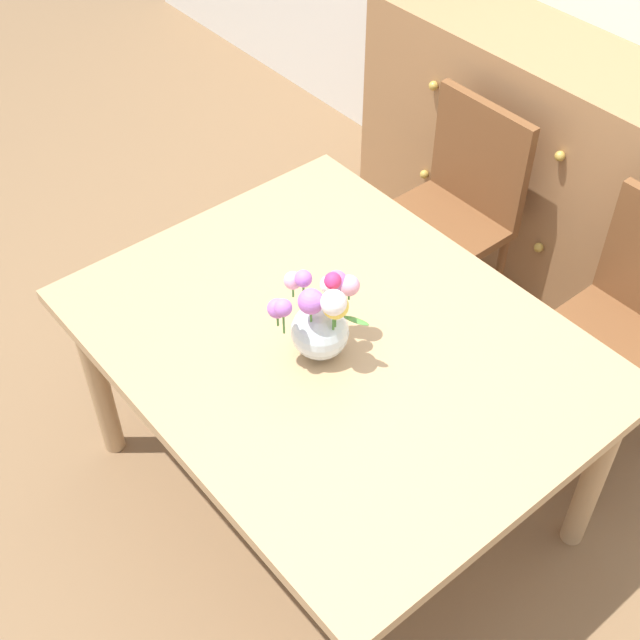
# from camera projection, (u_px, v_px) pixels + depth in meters

# --- Properties ---
(ground_plane) EXTENTS (12.00, 12.00, 0.00)m
(ground_plane) POSITION_uv_depth(u_px,v_px,m) (333.00, 488.00, 2.88)
(ground_plane) COLOR brown
(dining_table) EXTENTS (1.40, 1.10, 0.72)m
(dining_table) POSITION_uv_depth(u_px,v_px,m) (335.00, 359.00, 2.43)
(dining_table) COLOR tan
(dining_table) RESTS_ON ground_plane
(chair_left) EXTENTS (0.42, 0.42, 0.90)m
(chair_left) POSITION_uv_depth(u_px,v_px,m) (454.00, 206.00, 3.13)
(chair_left) COLOR brown
(chair_left) RESTS_ON ground_plane
(chair_right) EXTENTS (0.42, 0.42, 0.90)m
(chair_right) POSITION_uv_depth(u_px,v_px,m) (631.00, 322.00, 2.70)
(chair_right) COLOR brown
(chair_right) RESTS_ON ground_plane
(dresser) EXTENTS (1.40, 0.47, 1.00)m
(dresser) POSITION_uv_depth(u_px,v_px,m) (524.00, 161.00, 3.36)
(dresser) COLOR #9E7047
(dresser) RESTS_ON ground_plane
(flower_vase) EXTENTS (0.26, 0.26, 0.26)m
(flower_vase) POSITION_uv_depth(u_px,v_px,m) (321.00, 319.00, 2.25)
(flower_vase) COLOR silver
(flower_vase) RESTS_ON dining_table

